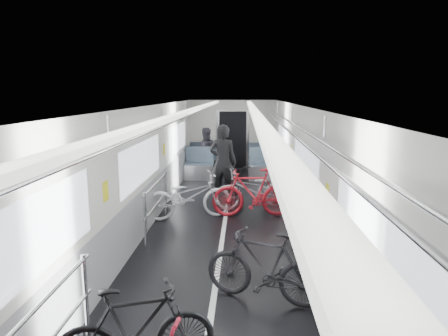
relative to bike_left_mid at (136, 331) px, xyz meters
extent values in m
cube|color=black|center=(0.62, 3.76, -0.45)|extent=(3.00, 14.00, 0.01)
cube|color=white|center=(0.62, 3.76, 1.95)|extent=(3.00, 14.00, 0.02)
cube|color=silver|center=(-0.88, 3.76, 0.75)|extent=(0.02, 14.00, 2.40)
cube|color=silver|center=(2.12, 3.76, 0.75)|extent=(0.02, 14.00, 2.40)
cube|color=silver|center=(0.62, 10.76, 0.75)|extent=(3.00, 0.02, 2.40)
cube|color=white|center=(0.62, 3.76, -0.45)|extent=(0.08, 13.80, 0.01)
cube|color=gray|center=(-0.85, 3.76, 0.00)|extent=(0.01, 13.90, 0.90)
cube|color=gray|center=(2.09, 3.76, 0.00)|extent=(0.01, 13.90, 0.90)
cube|color=white|center=(-0.85, 3.76, 0.95)|extent=(0.01, 10.80, 0.75)
cube|color=white|center=(2.09, 3.76, 0.95)|extent=(0.01, 10.80, 0.75)
cube|color=white|center=(0.07, 3.76, 1.89)|extent=(0.14, 13.40, 0.05)
cube|color=white|center=(1.17, 3.76, 1.89)|extent=(0.14, 13.40, 0.05)
cube|color=black|center=(0.62, 10.70, 0.55)|extent=(0.95, 0.10, 2.00)
imported|color=black|center=(0.00, 0.00, 0.00)|extent=(1.56, 0.87, 0.90)
imported|color=silver|center=(-0.15, 4.82, 0.04)|extent=(1.98, 1.18, 0.98)
imported|color=black|center=(1.28, 1.42, 0.02)|extent=(1.64, 0.93, 0.95)
imported|color=#ACADB1|center=(1.22, 5.62, 0.01)|extent=(1.86, 1.09, 0.92)
imported|color=#A7141F|center=(1.21, 5.02, 0.08)|extent=(1.79, 0.66, 1.06)
imported|color=black|center=(0.75, 6.34, 0.02)|extent=(1.00, 1.90, 0.95)
imported|color=black|center=(0.49, 6.44, 0.49)|extent=(0.76, 0.56, 1.89)
imported|color=#2E2A32|center=(-0.22, 9.27, 0.33)|extent=(0.89, 0.78, 1.56)
camera|label=1|loc=(0.99, -3.35, 2.20)|focal=32.00mm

